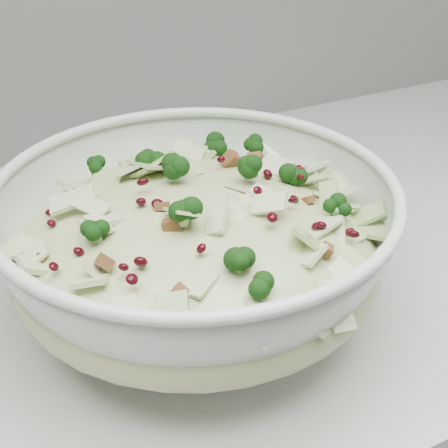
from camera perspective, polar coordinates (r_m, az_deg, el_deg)
name	(u,v)px	position (r m, az deg, el deg)	size (l,w,h in m)	color
counter	(403,419)	(1.10, 16.05, -16.79)	(3.60, 0.60, 0.90)	#B9B9B4
mixing_bowl	(197,249)	(0.51, -2.53, -2.28)	(0.36, 0.36, 0.13)	silver
salad	(196,227)	(0.50, -2.58, -0.30)	(0.37, 0.37, 0.13)	#C2C989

